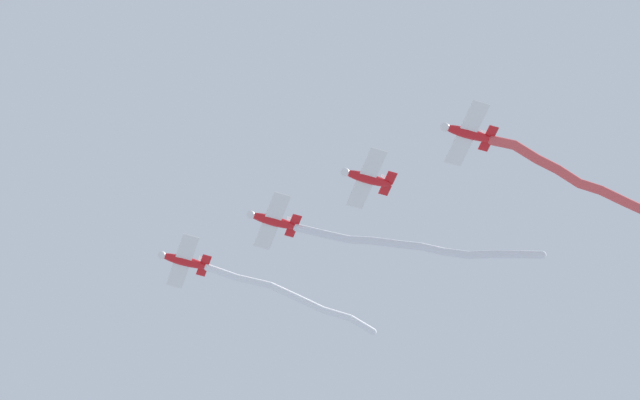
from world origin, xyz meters
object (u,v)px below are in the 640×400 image
object	(u,v)px
airplane_lead	(183,261)
airplane_slot	(467,133)
airplane_left_wing	(272,221)
airplane_right_wing	(367,178)

from	to	relation	value
airplane_lead	airplane_slot	world-z (taller)	airplane_slot
airplane_lead	airplane_left_wing	size ratio (longest dim) A/B	1.00
airplane_right_wing	airplane_slot	distance (m)	9.86
airplane_lead	airplane_slot	xyz separation A→B (m)	(-10.32, 27.71, 0.75)
airplane_left_wing	airplane_right_wing	size ratio (longest dim) A/B	1.00
airplane_lead	airplane_slot	distance (m)	29.57
airplane_lead	airplane_right_wing	xyz separation A→B (m)	(-6.88, 18.47, 0.50)
airplane_left_wing	airplane_right_wing	bearing A→B (deg)	132.45
airplane_right_wing	airplane_left_wing	bearing A→B (deg)	-46.95
airplane_slot	airplane_right_wing	bearing A→B (deg)	-45.81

